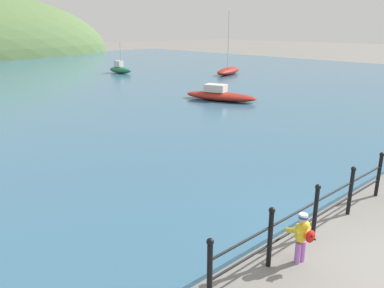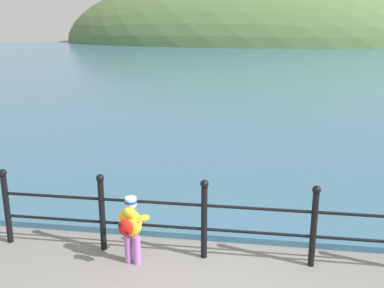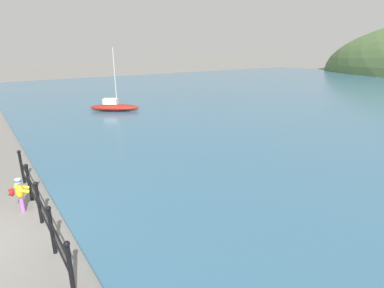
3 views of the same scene
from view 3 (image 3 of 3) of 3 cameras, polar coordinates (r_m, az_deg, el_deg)
iron_railing at (r=8.96m, az=-27.21°, el=-9.69°), size 6.26×0.12×1.21m
child_in_coat at (r=9.85m, az=-30.06°, el=-7.91°), size 0.42×0.55×1.00m
boat_mid_harbor at (r=22.78m, az=-14.60°, el=6.94°), size 3.07×3.53×4.42m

